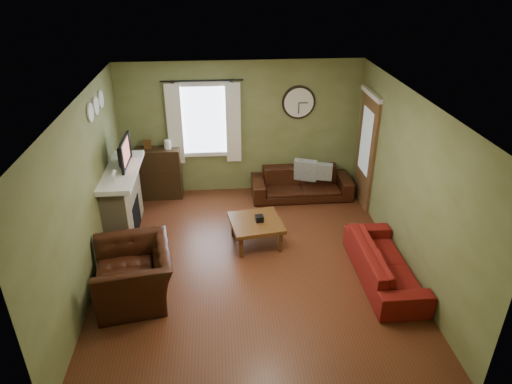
{
  "coord_description": "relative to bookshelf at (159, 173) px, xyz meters",
  "views": [
    {
      "loc": [
        -0.44,
        -5.78,
        4.27
      ],
      "look_at": [
        0.1,
        0.4,
        1.05
      ],
      "focal_mm": 32.0,
      "sensor_mm": 36.0,
      "label": 1
    }
  ],
  "objects": [
    {
      "name": "wall_front",
      "position": [
        1.62,
        -5.0,
        0.79
      ],
      "size": [
        4.6,
        0.0,
        2.6
      ],
      "primitive_type": "cube",
      "color": "olive",
      "rests_on": "ground"
    },
    {
      "name": "door",
      "position": [
        3.89,
        -0.55,
        0.54
      ],
      "size": [
        0.05,
        0.9,
        2.1
      ],
      "primitive_type": "cube",
      "color": "brown",
      "rests_on": "floor"
    },
    {
      "name": "medallion_mid",
      "position": [
        -0.66,
        -1.25,
        1.74
      ],
      "size": [
        0.28,
        0.28,
        0.03
      ],
      "primitive_type": "cylinder",
      "color": "white",
      "rests_on": "wall_left"
    },
    {
      "name": "medallion_left",
      "position": [
        -0.66,
        -1.6,
        1.74
      ],
      "size": [
        0.28,
        0.28,
        0.03
      ],
      "primitive_type": "cylinder",
      "color": "white",
      "rests_on": "wall_left"
    },
    {
      "name": "tv_screen",
      "position": [
        -0.35,
        -1.1,
        0.9
      ],
      "size": [
        0.02,
        0.62,
        0.36
      ],
      "primitive_type": "cube",
      "color": "#994C3F",
      "rests_on": "mantel"
    },
    {
      "name": "bookshelf",
      "position": [
        0.0,
        0.0,
        0.0
      ],
      "size": [
        0.85,
        0.36,
        1.01
      ],
      "primitive_type": null,
      "color": "black",
      "rests_on": "floor"
    },
    {
      "name": "sofa_red",
      "position": [
        3.54,
        -2.92,
        -0.23
      ],
      "size": [
        0.73,
        1.87,
        0.55
      ],
      "primitive_type": "imported",
      "rotation": [
        0.0,
        0.0,
        1.57
      ],
      "color": "maroon",
      "rests_on": "floor"
    },
    {
      "name": "sofa_brown",
      "position": [
        2.77,
        -0.24,
        -0.22
      ],
      "size": [
        1.94,
        0.76,
        0.57
      ],
      "primitive_type": "imported",
      "color": "black",
      "rests_on": "floor"
    },
    {
      "name": "book",
      "position": [
        0.06,
        0.3,
        0.45
      ],
      "size": [
        0.25,
        0.27,
        0.02
      ],
      "primitive_type": "imported",
      "rotation": [
        0.0,
        0.0,
        0.45
      ],
      "color": "#513013",
      "rests_on": "bookshelf"
    },
    {
      "name": "window_pane",
      "position": [
        0.92,
        0.18,
        0.99
      ],
      "size": [
        1.0,
        0.02,
        1.3
      ],
      "primitive_type": null,
      "color": "silver",
      "rests_on": "wall_back"
    },
    {
      "name": "wine_glass_b",
      "position": [
        -0.43,
        -1.71,
        0.77
      ],
      "size": [
        0.07,
        0.07,
        0.2
      ],
      "primitive_type": null,
      "color": "white",
      "rests_on": "mantel"
    },
    {
      "name": "fireplace",
      "position": [
        -0.48,
        -1.25,
        0.04
      ],
      "size": [
        0.4,
        1.4,
        1.1
      ],
      "primitive_type": "cube",
      "color": "tan",
      "rests_on": "floor"
    },
    {
      "name": "pillow_left",
      "position": [
        3.17,
        -0.29,
        0.04
      ],
      "size": [
        0.37,
        0.2,
        0.36
      ],
      "primitive_type": "cube",
      "rotation": [
        0.0,
        0.0,
        -0.28
      ],
      "color": "gray",
      "rests_on": "sofa_brown"
    },
    {
      "name": "wall_back",
      "position": [
        1.62,
        0.2,
        0.79
      ],
      "size": [
        4.6,
        0.0,
        2.6
      ],
      "primitive_type": "cube",
      "color": "olive",
      "rests_on": "ground"
    },
    {
      "name": "ceiling",
      "position": [
        1.62,
        -2.4,
        2.09
      ],
      "size": [
        4.6,
        5.2,
        0.0
      ],
      "primitive_type": "cube",
      "color": "white",
      "rests_on": "ground"
    },
    {
      "name": "mantel",
      "position": [
        -0.45,
        -1.25,
        0.63
      ],
      "size": [
        0.58,
        1.6,
        0.08
      ],
      "primitive_type": "cube",
      "color": "white",
      "rests_on": "fireplace"
    },
    {
      "name": "medallion_right",
      "position": [
        -0.66,
        -0.9,
        1.74
      ],
      "size": [
        0.28,
        0.28,
        0.03
      ],
      "primitive_type": "cylinder",
      "color": "white",
      "rests_on": "wall_left"
    },
    {
      "name": "tv",
      "position": [
        -0.43,
        -1.1,
        0.85
      ],
      "size": [
        0.08,
        0.6,
        0.35
      ],
      "primitive_type": "imported",
      "rotation": [
        0.0,
        0.0,
        1.57
      ],
      "color": "black",
      "rests_on": "mantel"
    },
    {
      "name": "wine_glass_a",
      "position": [
        -0.43,
        -1.81,
        0.77
      ],
      "size": [
        0.07,
        0.07,
        0.19
      ],
      "primitive_type": null,
      "color": "white",
      "rests_on": "mantel"
    },
    {
      "name": "firebox",
      "position": [
        -0.29,
        -1.25,
        -0.21
      ],
      "size": [
        0.04,
        0.6,
        0.55
      ],
      "primitive_type": "cube",
      "color": "black",
      "rests_on": "fireplace"
    },
    {
      "name": "wall_right",
      "position": [
        3.92,
        -2.4,
        0.79
      ],
      "size": [
        0.0,
        5.2,
        2.6
      ],
      "primitive_type": "cube",
      "color": "olive",
      "rests_on": "ground"
    },
    {
      "name": "wall_left",
      "position": [
        -0.68,
        -2.4,
        0.79
      ],
      "size": [
        0.0,
        5.2,
        2.6
      ],
      "primitive_type": "cube",
      "color": "olive",
      "rests_on": "ground"
    },
    {
      "name": "curtain_left",
      "position": [
        0.37,
        0.08,
        0.94
      ],
      "size": [
        0.28,
        0.04,
        1.55
      ],
      "primitive_type": "cube",
      "color": "white",
      "rests_on": "wall_back"
    },
    {
      "name": "pillow_right",
      "position": [
        2.85,
        -0.2,
        0.04
      ],
      "size": [
        0.45,
        0.28,
        0.43
      ],
      "primitive_type": "cube",
      "rotation": [
        0.0,
        0.0,
        -0.38
      ],
      "color": "gray",
      "rests_on": "sofa_brown"
    },
    {
      "name": "floor",
      "position": [
        1.62,
        -2.4,
        -0.51
      ],
      "size": [
        4.6,
        5.2,
        0.0
      ],
      "primitive_type": "cube",
      "color": "#512715",
      "rests_on": "ground"
    },
    {
      "name": "tissue_box",
      "position": [
        1.79,
        -1.84,
        -0.11
      ],
      "size": [
        0.14,
        0.14,
        0.1
      ],
      "primitive_type": "cube",
      "rotation": [
        0.0,
        0.0,
        0.12
      ],
      "color": "black",
      "rests_on": "coffee_table"
    },
    {
      "name": "wall_clock",
      "position": [
        2.72,
        0.15,
        1.29
      ],
      "size": [
        0.64,
        0.06,
        0.64
      ],
      "primitive_type": null,
      "color": "white",
      "rests_on": "wall_back"
    },
    {
      "name": "curtain_rod",
      "position": [
        0.92,
        0.08,
        1.76
      ],
      "size": [
        0.03,
        0.03,
        1.5
      ],
      "primitive_type": "cylinder",
      "color": "black",
      "rests_on": "wall_back"
    },
    {
      "name": "armchair",
      "position": [
        -0.05,
        -3.0,
        -0.13
      ],
      "size": [
        1.21,
        1.33,
        0.76
      ],
      "primitive_type": "imported",
      "rotation": [
        0.0,
        0.0,
        -1.4
      ],
      "color": "black",
      "rests_on": "floor"
    },
    {
      "name": "curtain_right",
      "position": [
        1.47,
        0.08,
        0.94
      ],
      "size": [
        0.28,
        0.04,
        1.55
      ],
      "primitive_type": "cube",
      "color": "white",
      "rests_on": "wall_back"
    },
    {
      "name": "coffee_table",
      "position": [
        1.74,
        -1.83,
        -0.29
      ],
      "size": [
        0.92,
        0.92,
        0.43
      ],
      "primitive_type": null,
      "rotation": [
        0.0,
        0.0,
        0.15
      ],
      "color": "#513013",
      "rests_on": "floor"
    }
  ]
}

